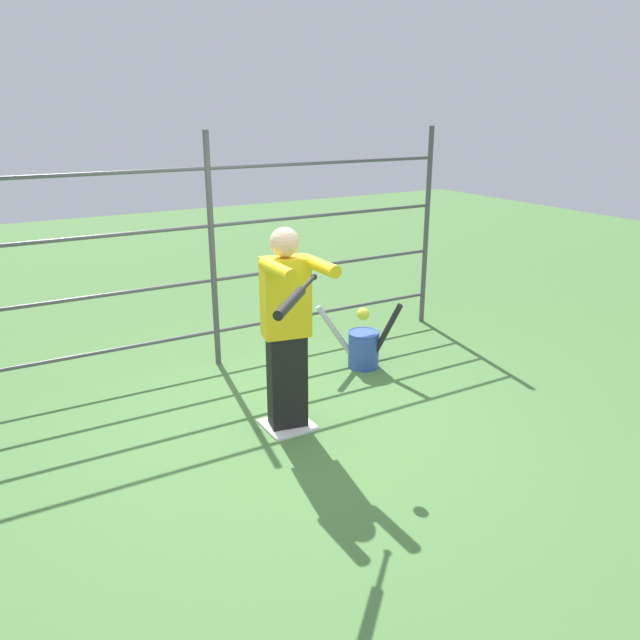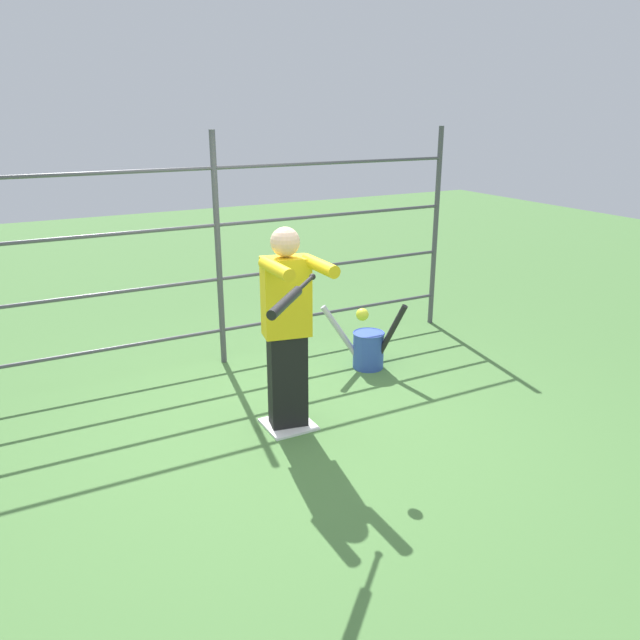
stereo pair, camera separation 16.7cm
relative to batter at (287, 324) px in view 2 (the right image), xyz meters
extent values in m
plane|color=#4C7A3D|center=(0.00, -0.02, -0.92)|extent=(24.00, 24.00, 0.00)
cube|color=white|center=(0.00, -0.02, -0.91)|extent=(0.40, 0.40, 0.02)
cylinder|color=#4C4C51|center=(-2.73, -1.62, 0.27)|extent=(0.06, 0.06, 2.37)
cylinder|color=#4C4C51|center=(0.00, -1.62, 0.27)|extent=(0.06, 0.06, 2.37)
cylinder|color=#4C4C51|center=(0.00, -1.62, -0.56)|extent=(5.46, 0.04, 0.04)
cylinder|color=#4C4C51|center=(0.00, -1.62, -0.01)|extent=(5.46, 0.04, 0.04)
cylinder|color=#4C4C51|center=(0.00, -1.62, 0.54)|extent=(5.46, 0.04, 0.04)
cylinder|color=#4C4C51|center=(0.00, -1.62, 1.09)|extent=(5.46, 0.04, 0.04)
cube|color=black|center=(0.00, -0.02, -0.51)|extent=(0.33, 0.25, 0.82)
cube|color=yellow|center=(0.00, -0.02, 0.22)|extent=(0.41, 0.28, 0.64)
sphere|color=beige|center=(0.00, -0.02, 0.66)|extent=(0.23, 0.23, 0.23)
cylinder|color=yellow|center=(-0.17, 0.24, 0.51)|extent=(0.10, 0.45, 0.10)
cylinder|color=yellow|center=(0.17, 0.18, 0.51)|extent=(0.10, 0.45, 0.10)
sphere|color=black|center=(0.00, 0.44, 0.49)|extent=(0.05, 0.05, 0.05)
cylinder|color=black|center=(0.12, 0.55, 0.49)|extent=(0.25, 0.26, 0.04)
cylinder|color=black|center=(0.41, 0.85, 0.47)|extent=(0.40, 0.40, 0.08)
sphere|color=yellow|center=(-0.38, 0.51, 0.17)|extent=(0.10, 0.10, 0.10)
cylinder|color=#3351B2|center=(-1.27, -0.77, -0.73)|extent=(0.32, 0.32, 0.38)
torus|color=#3351B2|center=(-1.27, -0.77, -0.54)|extent=(0.33, 0.33, 0.01)
cylinder|color=#B2B2B7|center=(-1.03, -0.89, -0.57)|extent=(0.44, 0.26, 0.66)
cylinder|color=black|center=(-1.40, -0.58, -0.54)|extent=(0.26, 0.34, 0.71)
camera|label=1|loc=(2.14, 4.20, 1.64)|focal=35.00mm
camera|label=2|loc=(1.99, 4.28, 1.64)|focal=35.00mm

